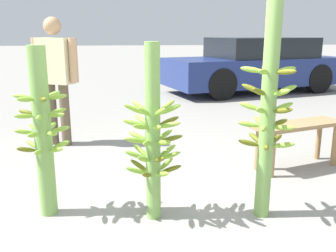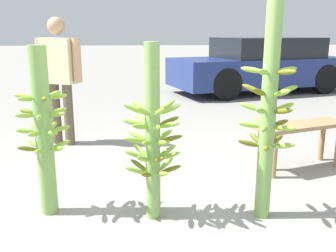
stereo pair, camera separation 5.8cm
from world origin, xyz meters
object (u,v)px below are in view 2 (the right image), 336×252
banana_stalk_center (153,136)px  vendor_person (59,71)px  banana_stalk_right (268,112)px  parked_car (261,65)px  market_bench (301,133)px  banana_stalk_left (44,131)px

banana_stalk_center → vendor_person: vendor_person is taller
banana_stalk_right → parked_car: (2.07, 6.28, -0.21)m
market_bench → parked_car: 5.43m
banana_stalk_left → vendor_person: vendor_person is taller
banana_stalk_center → vendor_person: 2.40m
banana_stalk_center → banana_stalk_right: (0.87, -0.06, 0.18)m
parked_car → market_bench: bearing=150.5°
banana_stalk_right → banana_stalk_center: bearing=176.2°
vendor_person → market_bench: 3.00m
banana_stalk_center → banana_stalk_right: banana_stalk_right is taller
banana_stalk_center → vendor_person: bearing=116.9°
banana_stalk_right → market_bench: (0.75, 1.02, -0.46)m
banana_stalk_right → banana_stalk_left: bearing=173.0°
market_bench → banana_stalk_center: bearing=-167.3°
banana_stalk_center → market_bench: bearing=30.7°
banana_stalk_left → banana_stalk_center: banana_stalk_center is taller
vendor_person → market_bench: (2.70, -1.17, -0.56)m
banana_stalk_center → parked_car: bearing=64.7°
vendor_person → parked_car: (4.02, 4.09, -0.31)m
banana_stalk_center → parked_car: 6.88m
market_bench → banana_stalk_right: bearing=-144.4°
banana_stalk_left → banana_stalk_center: (0.84, -0.15, -0.01)m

